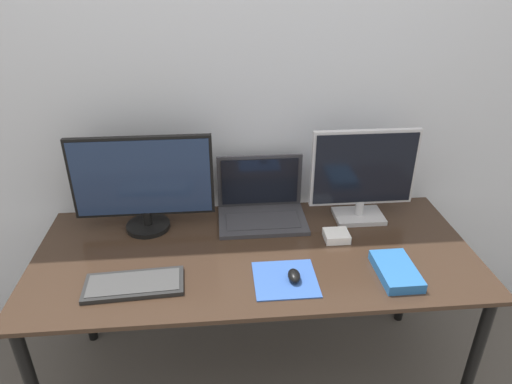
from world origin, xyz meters
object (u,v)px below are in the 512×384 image
Objects in this scene: monitor_right at (363,175)px; keyboard at (134,284)px; mouse at (294,276)px; monitor_left at (143,183)px; laptop at (261,204)px; book at (396,271)px; power_brick at (336,236)px.

monitor_right is 1.27× the size of keyboard.
monitor_right is 0.57m from mouse.
laptop is (0.49, 0.05, -0.15)m from monitor_left.
monitor_right is at bearing 22.97° from keyboard.
book is (0.02, -0.41, -0.19)m from monitor_right.
book is at bearing -1.19° from keyboard.
laptop reaches higher than mouse.
laptop reaches higher than keyboard.
power_brick reaches higher than keyboard.
monitor_right is at bearing 49.00° from power_brick.
laptop reaches higher than power_brick.
monitor_left is 7.96× the size of mouse.
book is (0.44, -0.46, -0.04)m from laptop.
laptop is 0.64m from book.
monitor_left reaches higher than laptop.
mouse is at bearing -130.82° from power_brick.
keyboard is 0.93m from book.
monitor_right is 0.45m from book.
power_brick is at bearing -35.96° from laptop.
keyboard is 4.90× the size of mouse.
laptop is 1.07× the size of keyboard.
monitor_right is at bearing 49.11° from mouse.
mouse is 0.32× the size of book.
mouse is 0.72× the size of power_brick.
book is 2.25× the size of power_brick.
monitor_left reaches higher than keyboard.
monitor_right is 2.01× the size of book.
keyboard is at bearing -157.03° from monitor_right.
keyboard is 1.58× the size of book.
monitor_left is 1.63× the size of keyboard.
keyboard is 0.56m from mouse.
power_brick is (0.78, 0.23, 0.01)m from keyboard.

